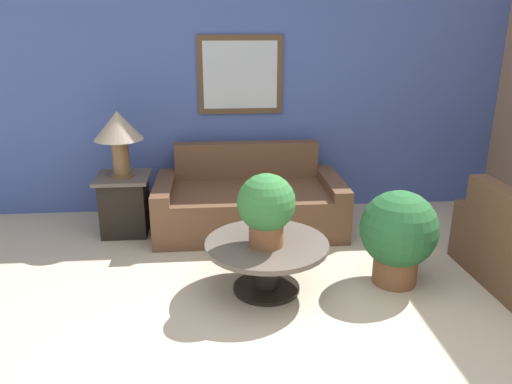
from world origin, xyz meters
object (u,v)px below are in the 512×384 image
Objects in this scene: table_lamp at (118,130)px; potted_plant_floor at (398,234)px; coffee_table at (267,255)px; side_table at (125,204)px; potted_plant_on_table at (266,207)px; couch_main at (249,203)px.

table_lamp is 0.82× the size of potted_plant_floor.
table_lamp reaches higher than coffee_table.
coffee_table is at bearing -44.42° from table_lamp.
coffee_table is at bearing -178.09° from potted_plant_floor.
side_table is 1.06× the size of potted_plant_on_table.
potted_plant_on_table is at bearing -175.62° from potted_plant_floor.
couch_main is 2.40× the size of potted_plant_floor.
table_lamp is at bearing 152.31° from potted_plant_floor.
coffee_table is at bearing -87.84° from couch_main.
potted_plant_floor is (2.38, -1.25, 0.13)m from side_table.
potted_plant_on_table is at bearing -45.69° from table_lamp.
coffee_table is 1.62× the size of side_table.
coffee_table is 1.51× the size of table_lamp.
side_table is at bearing -179.48° from couch_main.
table_lamp reaches higher than potted_plant_floor.
potted_plant_on_table reaches higher than potted_plant_floor.
couch_main reaches higher than coffee_table.
potted_plant_floor is at bearing -27.69° from side_table.
coffee_table is 0.43m from potted_plant_on_table.
coffee_table is 1.99m from table_lamp.
potted_plant_on_table is (1.30, -1.33, -0.33)m from table_lamp.
side_table is 1.91m from potted_plant_on_table.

